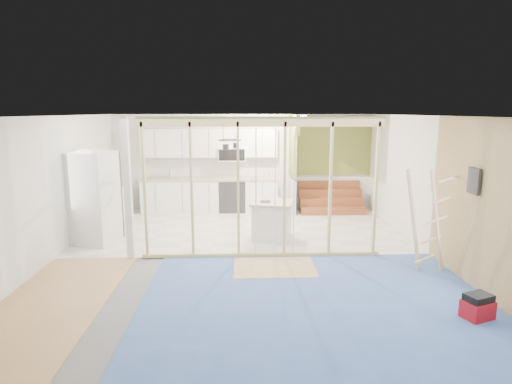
{
  "coord_description": "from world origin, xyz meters",
  "views": [
    {
      "loc": [
        -0.08,
        -7.61,
        2.68
      ],
      "look_at": [
        0.22,
        0.6,
        1.12
      ],
      "focal_mm": 30.0,
      "sensor_mm": 36.0,
      "label": 1
    }
  ],
  "objects_px": {
    "fridge": "(93,198)",
    "island": "(272,221)",
    "ladder": "(428,221)",
    "toolbox": "(478,307)"
  },
  "relations": [
    {
      "from": "fridge",
      "to": "island",
      "type": "height_order",
      "value": "fridge"
    },
    {
      "from": "ladder",
      "to": "fridge",
      "type": "bearing_deg",
      "value": 144.64
    },
    {
      "from": "fridge",
      "to": "island",
      "type": "xyz_separation_m",
      "value": [
        3.65,
        0.1,
        -0.53
      ]
    },
    {
      "from": "island",
      "to": "toolbox",
      "type": "relative_size",
      "value": 2.26
    },
    {
      "from": "island",
      "to": "ladder",
      "type": "bearing_deg",
      "value": -27.71
    },
    {
      "from": "fridge",
      "to": "ladder",
      "type": "relative_size",
      "value": 1.07
    },
    {
      "from": "toolbox",
      "to": "island",
      "type": "bearing_deg",
      "value": 102.7
    },
    {
      "from": "fridge",
      "to": "ladder",
      "type": "bearing_deg",
      "value": -3.39
    },
    {
      "from": "island",
      "to": "toolbox",
      "type": "distance_m",
      "value": 4.37
    },
    {
      "from": "island",
      "to": "ladder",
      "type": "distance_m",
      "value": 3.18
    }
  ]
}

